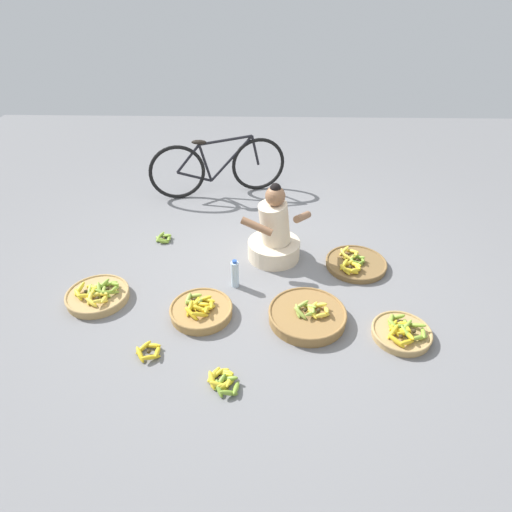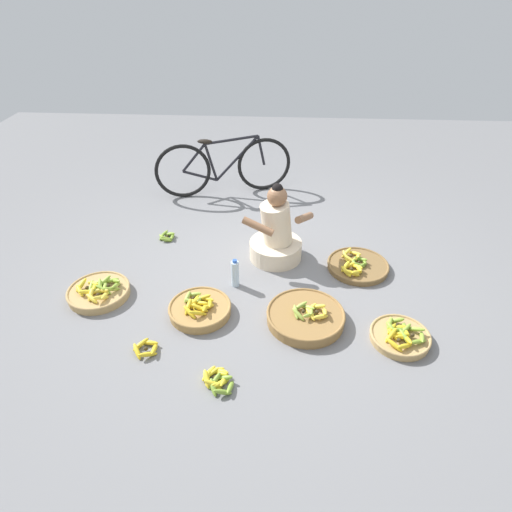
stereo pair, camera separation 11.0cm
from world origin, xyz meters
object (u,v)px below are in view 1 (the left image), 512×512
(banana_basket_front_left, at_px, (356,263))
(banana_basket_mid_right, at_px, (402,332))
(loose_bananas_back_center, at_px, (164,238))
(banana_basket_back_left, at_px, (98,295))
(water_bottle, at_px, (235,274))
(bicycle_leaning, at_px, (218,167))
(vendor_woman_front, at_px, (274,235))
(loose_bananas_back_right, at_px, (223,381))
(loose_bananas_near_vendor, at_px, (149,351))
(banana_basket_front_right, at_px, (307,315))
(banana_basket_front_center, at_px, (201,310))

(banana_basket_front_left, relative_size, banana_basket_mid_right, 1.25)
(loose_bananas_back_center, bearing_deg, banana_basket_back_left, -111.19)
(water_bottle, bearing_deg, bicycle_leaning, 99.72)
(vendor_woman_front, relative_size, loose_bananas_back_right, 3.01)
(loose_bananas_near_vendor, bearing_deg, banana_basket_front_right, 18.19)
(banana_basket_front_center, bearing_deg, banana_basket_mid_right, -7.60)
(banana_basket_front_right, relative_size, banana_basket_front_center, 1.22)
(banana_basket_front_left, xyz_separation_m, loose_bananas_back_right, (-1.17, -1.45, -0.01))
(banana_basket_mid_right, bearing_deg, banana_basket_back_left, 171.29)
(bicycle_leaning, relative_size, banana_basket_back_left, 3.02)
(loose_bananas_near_vendor, bearing_deg, loose_bananas_back_right, -24.43)
(loose_bananas_near_vendor, xyz_separation_m, loose_bananas_back_center, (-0.21, 1.61, -0.00))
(vendor_woman_front, relative_size, banana_basket_front_right, 1.25)
(water_bottle, bearing_deg, banana_basket_back_left, -169.18)
(loose_bananas_back_right, relative_size, water_bottle, 0.95)
(bicycle_leaning, relative_size, banana_basket_front_center, 3.12)
(loose_bananas_back_center, distance_m, water_bottle, 1.12)
(bicycle_leaning, bearing_deg, loose_bananas_back_right, -84.19)
(banana_basket_front_right, bearing_deg, banana_basket_front_left, 55.84)
(bicycle_leaning, bearing_deg, banana_basket_front_right, -67.87)
(banana_basket_front_left, xyz_separation_m, banana_basket_mid_right, (0.21, -0.95, 0.01))
(banana_basket_mid_right, relative_size, water_bottle, 1.67)
(bicycle_leaning, bearing_deg, loose_bananas_near_vendor, -95.80)
(loose_bananas_near_vendor, bearing_deg, water_bottle, 54.70)
(vendor_woman_front, relative_size, banana_basket_front_left, 1.37)
(banana_basket_mid_right, bearing_deg, loose_bananas_near_vendor, -173.27)
(banana_basket_back_left, bearing_deg, banana_basket_mid_right, -8.71)
(vendor_woman_front, bearing_deg, banana_basket_front_center, -125.22)
(banana_basket_mid_right, bearing_deg, bicycle_leaning, 123.86)
(banana_basket_front_left, relative_size, loose_bananas_near_vendor, 2.65)
(vendor_woman_front, height_order, banana_basket_back_left, vendor_woman_front)
(banana_basket_back_left, xyz_separation_m, banana_basket_mid_right, (2.56, -0.39, -0.00))
(banana_basket_front_left, bearing_deg, loose_bananas_back_right, -129.02)
(banana_basket_front_left, xyz_separation_m, banana_basket_front_right, (-0.53, -0.78, 0.02))
(banana_basket_front_left, distance_m, banana_basket_front_right, 0.94)
(banana_basket_front_right, xyz_separation_m, water_bottle, (-0.63, 0.45, 0.08))
(banana_basket_front_left, distance_m, loose_bananas_back_right, 1.86)
(vendor_woman_front, bearing_deg, bicycle_leaning, 115.69)
(vendor_woman_front, height_order, banana_basket_front_left, vendor_woman_front)
(banana_basket_front_center, bearing_deg, loose_bananas_back_center, 115.35)
(banana_basket_front_center, distance_m, banana_basket_back_left, 0.95)
(banana_basket_mid_right, xyz_separation_m, loose_bananas_back_center, (-2.17, 1.38, -0.02))
(banana_basket_front_right, relative_size, water_bottle, 2.29)
(loose_bananas_near_vendor, relative_size, water_bottle, 0.79)
(banana_basket_front_right, xyz_separation_m, banana_basket_front_center, (-0.89, 0.04, -0.00))
(loose_bananas_near_vendor, bearing_deg, vendor_woman_front, 54.06)
(banana_basket_front_right, relative_size, banana_basket_mid_right, 1.37)
(banana_basket_mid_right, relative_size, loose_bananas_near_vendor, 2.12)
(banana_basket_front_left, xyz_separation_m, loose_bananas_back_center, (-1.97, 0.43, -0.01))
(water_bottle, bearing_deg, banana_basket_front_left, 15.87)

